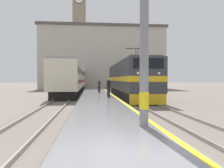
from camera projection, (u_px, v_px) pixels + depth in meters
name	position (u px, v px, depth m)	size (l,w,h in m)	color
ground_plane	(95.00, 92.00, 34.90)	(200.00, 200.00, 0.00)	#70665B
platform	(96.00, 93.00, 29.92)	(3.40, 140.00, 0.37)	slate
rail_track_near	(121.00, 93.00, 30.27)	(2.83, 140.00, 0.16)	#70665B
rail_track_far	(71.00, 94.00, 29.59)	(2.83, 140.00, 0.16)	#70665B
locomotive_train	(129.00, 79.00, 24.36)	(2.92, 16.78, 4.87)	black
passenger_train	(76.00, 78.00, 38.75)	(2.92, 39.79, 4.01)	black
catenary_mast	(146.00, 3.00, 7.49)	(2.75, 0.33, 8.68)	gray
person_on_platform	(99.00, 85.00, 27.93)	(0.34, 0.34, 1.60)	#23232D
second_waiting_passenger	(109.00, 87.00, 20.39)	(0.34, 0.34, 1.74)	#23232D
clock_tower	(79.00, 31.00, 59.18)	(4.30, 4.30, 28.74)	gray
station_building	(102.00, 58.00, 48.69)	(26.68, 10.32, 13.28)	#B7B2A3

